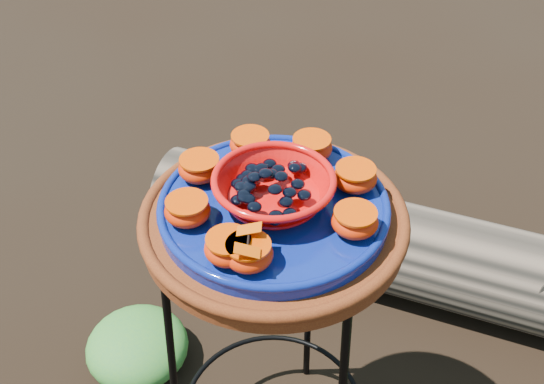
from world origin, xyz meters
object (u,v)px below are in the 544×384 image
at_px(red_bowl, 274,191).
at_px(driftwood_log, 392,246).
at_px(plant_stand, 273,354).
at_px(terracotta_saucer, 274,222).
at_px(cobalt_plate, 274,209).

relative_size(red_bowl, driftwood_log, 0.13).
height_order(plant_stand, terracotta_saucer, terracotta_saucer).
bearing_deg(driftwood_log, red_bowl, -99.47).
distance_m(plant_stand, red_bowl, 0.44).
distance_m(cobalt_plate, red_bowl, 0.04).
height_order(red_bowl, driftwood_log, red_bowl).
height_order(plant_stand, cobalt_plate, cobalt_plate).
relative_size(terracotta_saucer, red_bowl, 2.33).
relative_size(terracotta_saucer, driftwood_log, 0.31).
height_order(plant_stand, red_bowl, red_bowl).
relative_size(plant_stand, cobalt_plate, 1.81).
distance_m(terracotta_saucer, red_bowl, 0.07).
bearing_deg(terracotta_saucer, cobalt_plate, 0.00).
xyz_separation_m(terracotta_saucer, cobalt_plate, (0.00, 0.00, 0.03)).
distance_m(terracotta_saucer, cobalt_plate, 0.03).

